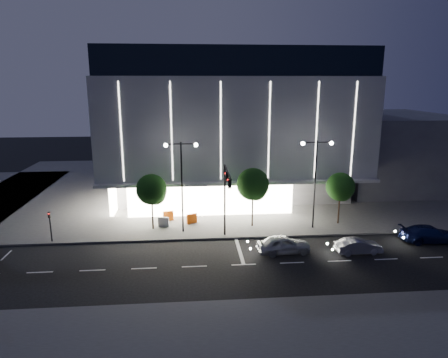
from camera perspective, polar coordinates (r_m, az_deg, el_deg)
name	(u,v)px	position (r m, az deg, el deg)	size (l,w,h in m)	color
ground	(218,258)	(34.27, -0.89, -11.17)	(160.00, 160.00, 0.00)	black
sidewalk_museum	(241,185)	(57.31, 2.44, -0.82)	(70.00, 40.00, 0.15)	#474747
sidewalk_near	(321,344)	(24.85, 13.74, -21.94)	(70.00, 10.00, 0.15)	#474747
museum	(228,122)	(53.83, 0.61, 8.20)	(30.00, 25.80, 18.00)	#4C4C51
annex_building	(385,149)	(62.51, 22.00, 4.02)	(16.00, 20.00, 10.00)	#4C4C51
traffic_mast	(226,190)	(35.76, 0.31, -1.52)	(0.33, 5.89, 7.07)	black
street_lamp_west	(182,174)	(38.00, -6.07, 0.76)	(3.16, 0.36, 9.00)	black
street_lamp_east	(316,171)	(39.87, 12.96, 1.09)	(3.16, 0.36, 9.00)	black
ped_signal_far	(50,223)	(39.82, -23.58, -5.83)	(0.22, 0.24, 3.00)	black
tree_left	(152,191)	(39.63, -10.27, -1.72)	(3.02, 3.02, 5.72)	black
tree_mid	(253,186)	(39.84, 4.17, -1.00)	(3.25, 3.25, 6.15)	black
tree_right	(340,188)	(42.28, 16.30, -1.29)	(2.91, 2.91, 5.51)	black
car_lead	(284,244)	(35.20, 8.53, -9.23)	(1.87, 4.64, 1.58)	#AEB2B6
car_second	(358,246)	(36.70, 18.63, -9.08)	(1.39, 3.99, 1.31)	#BBBCC3
car_third	(430,234)	(41.73, 27.30, -6.99)	(2.14, 5.26, 1.53)	#151E50
barrier_a	(168,216)	(42.77, -7.97, -5.22)	(1.10, 0.25, 1.00)	orange
barrier_b	(164,222)	(41.02, -8.63, -6.07)	(1.10, 0.25, 1.00)	#BBBBBB
barrier_c	(192,218)	(41.66, -4.62, -5.65)	(1.10, 0.25, 1.00)	#EB530D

